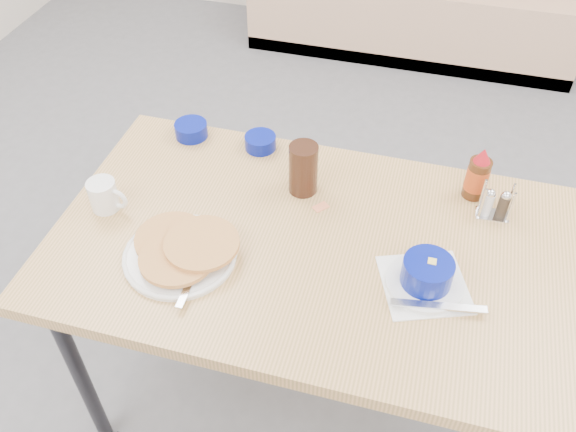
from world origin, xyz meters
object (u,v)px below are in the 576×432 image
(pancake_plate, at_px, (182,251))
(grits_setting, at_px, (427,276))
(dining_table, at_px, (321,260))
(condiment_caddy, at_px, (495,205))
(syrup_bottle, at_px, (478,176))
(amber_tumbler, at_px, (303,169))
(butter_bowl, at_px, (260,142))
(creamer_bowl, at_px, (191,130))
(coffee_mug, at_px, (105,195))

(pancake_plate, bearing_deg, grits_setting, 6.40)
(dining_table, bearing_deg, condiment_caddy, 28.18)
(grits_setting, height_order, syrup_bottle, syrup_bottle)
(dining_table, xyz_separation_m, amber_tumbler, (-0.10, 0.19, 0.14))
(dining_table, relative_size, grits_setting, 5.04)
(condiment_caddy, bearing_deg, butter_bowl, 167.14)
(grits_setting, relative_size, syrup_bottle, 1.72)
(condiment_caddy, bearing_deg, dining_table, -155.20)
(butter_bowl, bearing_deg, syrup_bottle, -4.15)
(creamer_bowl, distance_m, butter_bowl, 0.22)
(grits_setting, height_order, condiment_caddy, condiment_caddy)
(creamer_bowl, relative_size, condiment_caddy, 0.97)
(coffee_mug, bearing_deg, syrup_bottle, 18.32)
(pancake_plate, distance_m, creamer_bowl, 0.50)
(amber_tumbler, bearing_deg, butter_bowl, 138.84)
(coffee_mug, xyz_separation_m, syrup_bottle, (0.96, 0.32, 0.02))
(dining_table, bearing_deg, creamer_bowl, 145.47)
(pancake_plate, distance_m, coffee_mug, 0.29)
(coffee_mug, height_order, amber_tumbler, amber_tumbler)
(creamer_bowl, xyz_separation_m, butter_bowl, (0.22, 0.00, -0.00))
(grits_setting, bearing_deg, dining_table, 165.83)
(creamer_bowl, height_order, syrup_bottle, syrup_bottle)
(syrup_bottle, bearing_deg, butter_bowl, 175.85)
(amber_tumbler, bearing_deg, creamer_bowl, 159.25)
(pancake_plate, relative_size, condiment_caddy, 2.93)
(dining_table, xyz_separation_m, pancake_plate, (-0.33, -0.14, 0.08))
(coffee_mug, bearing_deg, grits_setting, -3.00)
(creamer_bowl, distance_m, syrup_bottle, 0.86)
(butter_bowl, height_order, syrup_bottle, syrup_bottle)
(condiment_caddy, bearing_deg, coffee_mug, -169.64)
(coffee_mug, bearing_deg, amber_tumbler, 23.28)
(dining_table, xyz_separation_m, condiment_caddy, (0.42, 0.22, 0.10))
(amber_tumbler, xyz_separation_m, condiment_caddy, (0.52, 0.03, -0.04))
(dining_table, relative_size, butter_bowl, 14.83)
(pancake_plate, distance_m, condiment_caddy, 0.83)
(dining_table, xyz_separation_m, grits_setting, (0.27, -0.07, 0.10))
(grits_setting, distance_m, butter_bowl, 0.68)
(coffee_mug, xyz_separation_m, amber_tumbler, (0.50, 0.21, 0.03))
(dining_table, distance_m, coffee_mug, 0.60)
(pancake_plate, bearing_deg, condiment_caddy, 25.73)
(grits_setting, distance_m, syrup_bottle, 0.38)
(coffee_mug, distance_m, butter_bowl, 0.49)
(condiment_caddy, xyz_separation_m, syrup_bottle, (-0.06, 0.07, 0.03))
(creamer_bowl, bearing_deg, dining_table, -34.53)
(creamer_bowl, distance_m, condiment_caddy, 0.92)
(coffee_mug, relative_size, condiment_caddy, 1.10)
(condiment_caddy, bearing_deg, creamer_bowl, 169.43)
(creamer_bowl, xyz_separation_m, condiment_caddy, (0.91, -0.12, 0.01))
(pancake_plate, xyz_separation_m, syrup_bottle, (0.69, 0.43, 0.05))
(pancake_plate, xyz_separation_m, grits_setting, (0.60, 0.07, 0.01))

